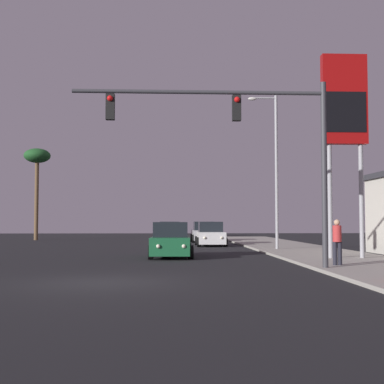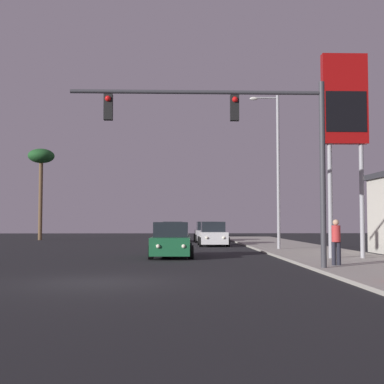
# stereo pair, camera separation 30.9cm
# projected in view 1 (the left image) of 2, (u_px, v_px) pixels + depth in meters

# --- Properties ---
(ground_plane) EXTENTS (120.00, 120.00, 0.00)m
(ground_plane) POSITION_uv_depth(u_px,v_px,m) (101.00, 283.00, 15.04)
(ground_plane) COLOR black
(sidewalk_right) EXTENTS (5.00, 60.00, 0.12)m
(sidewalk_right) POSITION_uv_depth(u_px,v_px,m) (328.00, 256.00, 25.44)
(sidewalk_right) COLOR #9E998E
(sidewalk_right) RESTS_ON ground
(car_tan) EXTENTS (2.04, 4.32, 1.68)m
(car_tan) POSITION_uv_depth(u_px,v_px,m) (170.00, 233.00, 44.62)
(car_tan) COLOR tan
(car_tan) RESTS_ON ground
(car_white) EXTENTS (2.04, 4.32, 1.68)m
(car_white) POSITION_uv_depth(u_px,v_px,m) (211.00, 235.00, 37.21)
(car_white) COLOR silver
(car_white) RESTS_ON ground
(car_silver) EXTENTS (2.04, 4.32, 1.68)m
(car_silver) POSITION_uv_depth(u_px,v_px,m) (204.00, 233.00, 44.03)
(car_silver) COLOR #B7B7BC
(car_silver) RESTS_ON ground
(car_green) EXTENTS (2.04, 4.34, 1.68)m
(car_green) POSITION_uv_depth(u_px,v_px,m) (171.00, 241.00, 25.46)
(car_green) COLOR #195933
(car_green) RESTS_ON ground
(traffic_light_mast) EXTENTS (8.87, 0.36, 6.50)m
(traffic_light_mast) POSITION_uv_depth(u_px,v_px,m) (249.00, 133.00, 18.61)
(traffic_light_mast) COLOR #38383D
(traffic_light_mast) RESTS_ON sidewalk_right
(street_lamp) EXTENTS (1.74, 0.24, 9.00)m
(street_lamp) POSITION_uv_depth(u_px,v_px,m) (274.00, 163.00, 31.26)
(street_lamp) COLOR #99999E
(street_lamp) RESTS_ON sidewalk_right
(gas_station_sign) EXTENTS (2.00, 0.42, 9.00)m
(gas_station_sign) POSITION_uv_depth(u_px,v_px,m) (344.00, 111.00, 23.64)
(gas_station_sign) COLOR #99999E
(gas_station_sign) RESTS_ON sidewalk_right
(pedestrian_on_sidewalk) EXTENTS (0.34, 0.32, 1.67)m
(pedestrian_on_sidewalk) POSITION_uv_depth(u_px,v_px,m) (337.00, 240.00, 19.55)
(pedestrian_on_sidewalk) COLOR #23232D
(pedestrian_on_sidewalk) RESTS_ON sidewalk_right
(palm_tree_far) EXTENTS (2.40, 2.40, 8.37)m
(palm_tree_far) POSITION_uv_depth(u_px,v_px,m) (37.00, 161.00, 48.90)
(palm_tree_far) COLOR brown
(palm_tree_far) RESTS_ON ground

